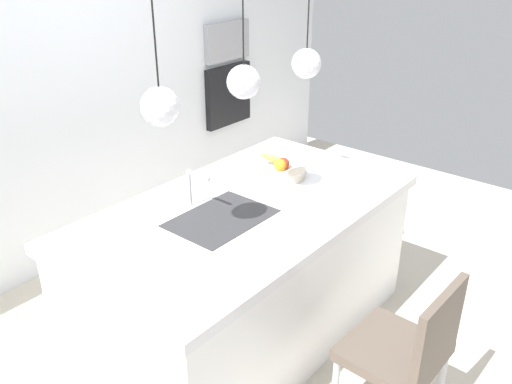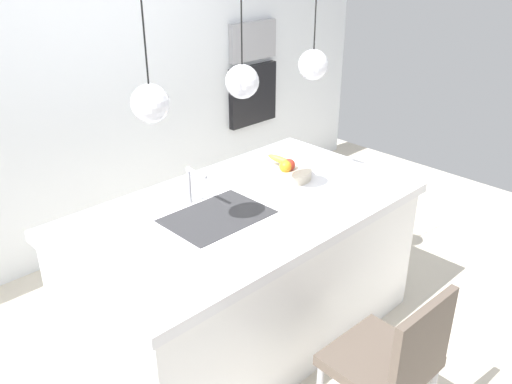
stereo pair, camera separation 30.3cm
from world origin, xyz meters
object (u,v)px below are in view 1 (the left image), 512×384
Objects in this scene: microwave at (226,41)px; oven at (228,95)px; fruit_bowl at (282,170)px; chair_near at (407,348)px.

oven is at bearing 0.00° from microwave.
chair_near is (-0.50, -1.16, -0.46)m from fruit_bowl.
microwave is at bearing 58.44° from chair_near.
chair_near is (-1.63, -2.65, -0.45)m from oven.
microwave is at bearing 0.00° from oven.
oven is 0.64× the size of chair_near.
fruit_bowl is 1.87m from oven.
microwave is 0.50m from oven.
chair_near is at bearing -121.56° from oven.
microwave is 3.25m from chair_near.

